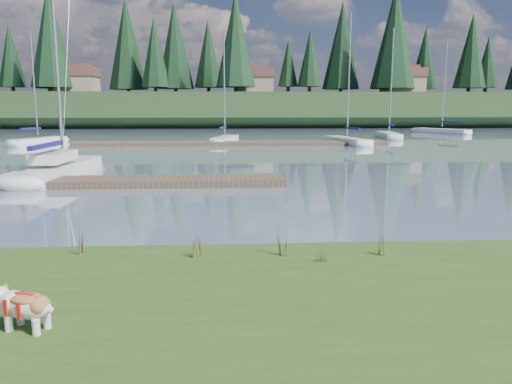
{
  "coord_description": "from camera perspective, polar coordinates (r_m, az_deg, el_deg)",
  "views": [
    {
      "loc": [
        1.59,
        -11.91,
        3.3
      ],
      "look_at": [
        2.25,
        -0.5,
        1.31
      ],
      "focal_mm": 35.0,
      "sensor_mm": 36.0,
      "label": 1
    }
  ],
  "objects": [
    {
      "name": "house_0",
      "position": [
        85.34,
        -19.79,
        11.98
      ],
      "size": [
        6.3,
        5.3,
        4.65
      ],
      "color": "gray",
      "rests_on": "ridge"
    },
    {
      "name": "sailboat_bg_5",
      "position": [
        64.45,
        19.97,
        6.62
      ],
      "size": [
        5.31,
        7.58,
        11.27
      ],
      "rotation": [
        0.0,
        0.0,
        2.1
      ],
      "color": "silver",
      "rests_on": "ground"
    },
    {
      "name": "conifer_7",
      "position": [
        92.66,
        23.37,
        14.58
      ],
      "size": [
        5.28,
        5.28,
        13.2
      ],
      "color": "#382619",
      "rests_on": "ridge"
    },
    {
      "name": "sailboat_bg_0",
      "position": [
        47.22,
        -23.16,
        5.46
      ],
      "size": [
        3.65,
        6.45,
        9.55
      ],
      "rotation": [
        0.0,
        0.0,
        1.18
      ],
      "color": "silver",
      "rests_on": "ground"
    },
    {
      "name": "sailboat_bg_4",
      "position": [
        53.67,
        14.83,
        6.35
      ],
      "size": [
        2.37,
        7.53,
        10.98
      ],
      "rotation": [
        0.0,
        0.0,
        1.45
      ],
      "color": "silver",
      "rests_on": "ground"
    },
    {
      "name": "sailboat_main",
      "position": [
        26.05,
        -21.19,
        2.84
      ],
      "size": [
        2.08,
        9.28,
        13.24
      ],
      "rotation": [
        0.0,
        0.0,
        1.54
      ],
      "color": "silver",
      "rests_on": "ground"
    },
    {
      "name": "conifer_3",
      "position": [
        85.13,
        -11.52,
        15.35
      ],
      "size": [
        4.84,
        4.84,
        12.25
      ],
      "color": "#382619",
      "rests_on": "ridge"
    },
    {
      "name": "dock_far",
      "position": [
        42.03,
        -2.74,
        5.55
      ],
      "size": [
        26.0,
        2.2,
        0.3
      ],
      "primitive_type": "cube",
      "color": "#4C3D2C",
      "rests_on": "ground"
    },
    {
      "name": "house_1",
      "position": [
        83.13,
        -0.26,
        12.62
      ],
      "size": [
        6.3,
        5.3,
        4.65
      ],
      "color": "gray",
      "rests_on": "ridge"
    },
    {
      "name": "conifer_4",
      "position": [
        78.54,
        -2.35,
        17.01
      ],
      "size": [
        6.16,
        6.16,
        15.1
      ],
      "color": "#382619",
      "rests_on": "ridge"
    },
    {
      "name": "mud_lip",
      "position": [
        10.92,
        -11.63,
        -7.54
      ],
      "size": [
        60.0,
        0.5,
        0.14
      ],
      "primitive_type": "cube",
      "color": "#33281C",
      "rests_on": "ground"
    },
    {
      "name": "sailboat_bg_3",
      "position": [
        44.55,
        10.0,
        5.88
      ],
      "size": [
        3.05,
        7.59,
        11.0
      ],
      "rotation": [
        0.0,
        0.0,
        1.79
      ],
      "color": "silver",
      "rests_on": "ground"
    },
    {
      "name": "weed_1",
      "position": [
        9.96,
        -6.48,
        -6.11
      ],
      "size": [
        0.17,
        0.14,
        0.52
      ],
      "color": "#475B23",
      "rests_on": "bank"
    },
    {
      "name": "conifer_6",
      "position": [
        84.84,
        15.54,
        16.75
      ],
      "size": [
        7.04,
        7.04,
        17.0
      ],
      "color": "#382619",
      "rests_on": "ridge"
    },
    {
      "name": "ridge",
      "position": [
        84.93,
        -4.43,
        9.28
      ],
      "size": [
        200.0,
        20.0,
        5.0
      ],
      "primitive_type": "cube",
      "color": "#1E3319",
      "rests_on": "ground"
    },
    {
      "name": "house_2",
      "position": [
        85.85,
        16.41,
        12.14
      ],
      "size": [
        6.3,
        5.3,
        4.65
      ],
      "color": "gray",
      "rests_on": "ridge"
    },
    {
      "name": "dock_near",
      "position": [
        21.88,
        -18.07,
        1.09
      ],
      "size": [
        16.0,
        2.0,
        0.3
      ],
      "primitive_type": "cube",
      "color": "#4C3D2C",
      "rests_on": "ground"
    },
    {
      "name": "weed_5",
      "position": [
        10.23,
        14.09,
        -5.59
      ],
      "size": [
        0.17,
        0.14,
        0.65
      ],
      "color": "#475B23",
      "rests_on": "bank"
    },
    {
      "name": "weed_3",
      "position": [
        10.63,
        -19.71,
        -5.36
      ],
      "size": [
        0.17,
        0.14,
        0.63
      ],
      "color": "#475B23",
      "rests_on": "bank"
    },
    {
      "name": "weed_0",
      "position": [
        9.92,
        -6.67,
        -6.13
      ],
      "size": [
        0.17,
        0.14,
        0.54
      ],
      "color": "#475B23",
      "rests_on": "bank"
    },
    {
      "name": "ground",
      "position": [
        42.07,
        -5.48,
        5.31
      ],
      "size": [
        200.0,
        200.0,
        0.0
      ],
      "primitive_type": "plane",
      "color": "#7B90A6",
      "rests_on": "ground"
    },
    {
      "name": "bulldog",
      "position": [
        7.42,
        -24.92,
        -11.58
      ],
      "size": [
        0.96,
        0.58,
        0.56
      ],
      "rotation": [
        0.0,
        0.0,
        2.81
      ],
      "color": "silver",
      "rests_on": "bank"
    },
    {
      "name": "bank",
      "position": [
        6.87,
        -17.13,
        -17.62
      ],
      "size": [
        60.0,
        9.0,
        0.35
      ],
      "primitive_type": "cube",
      "color": "#324F1B",
      "rests_on": "ground"
    },
    {
      "name": "sailboat_bg_2",
      "position": [
        45.57,
        -3.4,
        6.11
      ],
      "size": [
        2.72,
        6.41,
        9.65
      ],
      "rotation": [
        0.0,
        0.0,
        1.33
      ],
      "color": "silver",
      "rests_on": "ground"
    },
    {
      "name": "weed_4",
      "position": [
        9.74,
        7.6,
        -6.86
      ],
      "size": [
        0.17,
        0.14,
        0.38
      ],
      "color": "#475B23",
      "rests_on": "bank"
    },
    {
      "name": "conifer_2",
      "position": [
        84.84,
        -22.46,
        16.07
      ],
      "size": [
        6.6,
        6.6,
        16.05
      ],
      "color": "#382619",
      "rests_on": "ridge"
    },
    {
      "name": "conifer_5",
      "position": [
        83.34,
        6.18,
        14.98
      ],
      "size": [
        3.96,
        3.96,
        10.35
      ],
      "color": "#382619",
      "rests_on": "ridge"
    },
    {
      "name": "weed_2",
      "position": [
        9.95,
        3.08,
        -5.76
      ],
      "size": [
        0.17,
        0.14,
        0.65
      ],
      "color": "#475B23",
      "rests_on": "bank"
    }
  ]
}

